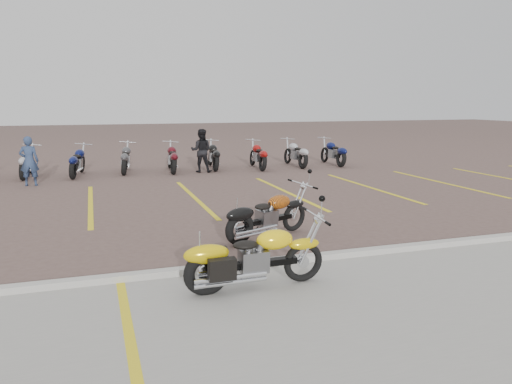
% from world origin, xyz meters
% --- Properties ---
extents(ground, '(100.00, 100.00, 0.00)m').
position_xyz_m(ground, '(0.00, 0.00, 0.00)').
color(ground, brown).
rests_on(ground, ground).
extents(concrete_apron, '(60.00, 5.00, 0.01)m').
position_xyz_m(concrete_apron, '(0.00, -4.50, 0.01)').
color(concrete_apron, '#9E9B93').
rests_on(concrete_apron, ground).
extents(curb, '(60.00, 0.18, 0.12)m').
position_xyz_m(curb, '(0.00, -2.00, 0.06)').
color(curb, '#ADAAA3').
rests_on(curb, ground).
extents(parking_stripes, '(38.00, 5.50, 0.01)m').
position_xyz_m(parking_stripes, '(0.00, 4.00, 0.00)').
color(parking_stripes, yellow).
rests_on(parking_stripes, ground).
extents(apron_stripe, '(0.12, 5.00, 0.00)m').
position_xyz_m(apron_stripe, '(-2.30, -4.50, 0.01)').
color(apron_stripe, yellow).
rests_on(apron_stripe, concrete_apron).
extents(yellow_cruiser, '(2.04, 0.31, 0.84)m').
position_xyz_m(yellow_cruiser, '(-0.56, -2.85, 0.42)').
color(yellow_cruiser, black).
rests_on(yellow_cruiser, ground).
extents(flame_cruiser, '(1.90, 0.87, 0.82)m').
position_xyz_m(flame_cruiser, '(0.48, -0.43, 0.41)').
color(flame_cruiser, black).
rests_on(flame_cruiser, ground).
extents(person_a, '(0.59, 0.41, 1.54)m').
position_xyz_m(person_a, '(-4.45, 7.56, 0.77)').
color(person_a, navy).
rests_on(person_a, ground).
extents(person_b, '(0.93, 0.82, 1.59)m').
position_xyz_m(person_b, '(1.23, 8.86, 0.80)').
color(person_b, black).
rests_on(person_b, ground).
extents(bg_bike_row, '(15.62, 2.04, 1.10)m').
position_xyz_m(bg_bike_row, '(-0.65, 9.42, 0.55)').
color(bg_bike_row, black).
rests_on(bg_bike_row, ground).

